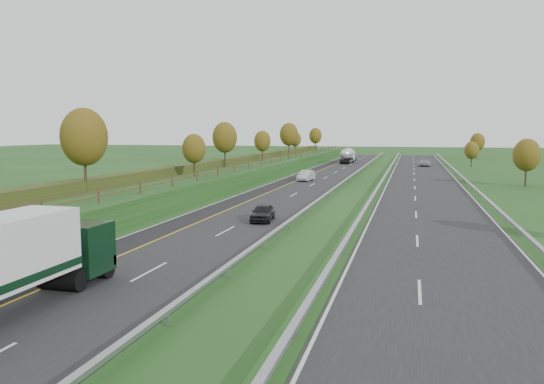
# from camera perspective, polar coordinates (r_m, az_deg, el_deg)

# --- Properties ---
(ground) EXTENTS (400.00, 400.00, 0.00)m
(ground) POSITION_cam_1_polar(r_m,az_deg,el_deg) (69.92, 9.17, 0.27)
(ground) COLOR #1B4217
(ground) RESTS_ON ground
(near_carriageway) EXTENTS (10.50, 200.00, 0.04)m
(near_carriageway) POSITION_cam_1_polar(r_m,az_deg,el_deg) (76.00, 3.53, 0.85)
(near_carriageway) COLOR black
(near_carriageway) RESTS_ON ground
(far_carriageway) EXTENTS (10.50, 200.00, 0.04)m
(far_carriageway) POSITION_cam_1_polar(r_m,az_deg,el_deg) (74.59, 16.06, 0.50)
(far_carriageway) COLOR black
(far_carriageway) RESTS_ON ground
(hard_shoulder) EXTENTS (3.00, 200.00, 0.04)m
(hard_shoulder) POSITION_cam_1_polar(r_m,az_deg,el_deg) (76.81, 0.78, 0.92)
(hard_shoulder) COLOR black
(hard_shoulder) RESTS_ON ground
(lane_markings) EXTENTS (26.75, 200.00, 0.01)m
(lane_markings) POSITION_cam_1_polar(r_m,az_deg,el_deg) (74.91, 8.32, 0.73)
(lane_markings) COLOR silver
(lane_markings) RESTS_ON near_carriageway
(embankment_left) EXTENTS (12.00, 200.00, 2.00)m
(embankment_left) POSITION_cam_1_polar(r_m,az_deg,el_deg) (79.46, -5.70, 1.79)
(embankment_left) COLOR #1B4217
(embankment_left) RESTS_ON ground
(hedge_left) EXTENTS (2.20, 180.00, 1.10)m
(hedge_left) POSITION_cam_1_polar(r_m,az_deg,el_deg) (80.06, -7.06, 2.92)
(hedge_left) COLOR #2E3C18
(hedge_left) RESTS_ON embankment_left
(fence_left) EXTENTS (0.12, 189.06, 1.20)m
(fence_left) POSITION_cam_1_polar(r_m,az_deg,el_deg) (77.49, -2.70, 2.97)
(fence_left) COLOR #422B19
(fence_left) RESTS_ON embankment_left
(median_barrier_near) EXTENTS (0.32, 200.00, 0.71)m
(median_barrier_near) POSITION_cam_1_polar(r_m,az_deg,el_deg) (75.05, 7.81, 1.18)
(median_barrier_near) COLOR gray
(median_barrier_near) RESTS_ON ground
(median_barrier_far) EXTENTS (0.32, 200.00, 0.71)m
(median_barrier_far) POSITION_cam_1_polar(r_m,az_deg,el_deg) (74.61, 11.70, 1.08)
(median_barrier_far) COLOR gray
(median_barrier_far) RESTS_ON ground
(outer_barrier_far) EXTENTS (0.32, 200.00, 0.71)m
(outer_barrier_far) POSITION_cam_1_polar(r_m,az_deg,el_deg) (74.90, 20.51, 0.82)
(outer_barrier_far) COLOR gray
(outer_barrier_far) RESTS_ON ground
(trees_left) EXTENTS (6.64, 164.30, 7.66)m
(trees_left) POSITION_cam_1_polar(r_m,az_deg,el_deg) (75.92, -6.39, 5.61)
(trees_left) COLOR #2D2116
(trees_left) RESTS_ON embankment_left
(trees_far) EXTENTS (8.45, 118.60, 7.12)m
(trees_far) POSITION_cam_1_polar(r_m,az_deg,el_deg) (104.55, 23.11, 4.21)
(trees_far) COLOR #2D2116
(trees_far) RESTS_ON ground
(road_tanker) EXTENTS (2.40, 11.22, 3.46)m
(road_tanker) POSITION_cam_1_polar(r_m,az_deg,el_deg) (128.33, 8.12, 3.94)
(road_tanker) COLOR silver
(road_tanker) RESTS_ON near_carriageway
(car_dark_near) EXTENTS (2.13, 4.35, 1.43)m
(car_dark_near) POSITION_cam_1_polar(r_m,az_deg,el_deg) (44.56, -1.01, -2.21)
(car_dark_near) COLOR black
(car_dark_near) RESTS_ON near_carriageway
(car_silver_mid) EXTENTS (2.14, 4.94, 1.58)m
(car_silver_mid) POSITION_cam_1_polar(r_m,az_deg,el_deg) (81.04, 3.70, 1.78)
(car_silver_mid) COLOR silver
(car_silver_mid) RESTS_ON near_carriageway
(car_small_far) EXTENTS (2.31, 4.86, 1.37)m
(car_small_far) POSITION_cam_1_polar(r_m,az_deg,el_deg) (133.38, 8.49, 3.54)
(car_small_far) COLOR #121238
(car_small_far) RESTS_ON near_carriageway
(car_oncoming) EXTENTS (2.38, 5.01, 1.38)m
(car_oncoming) POSITION_cam_1_polar(r_m,az_deg,el_deg) (119.73, 16.08, 3.02)
(car_oncoming) COLOR #B4B5B9
(car_oncoming) RESTS_ON far_carriageway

